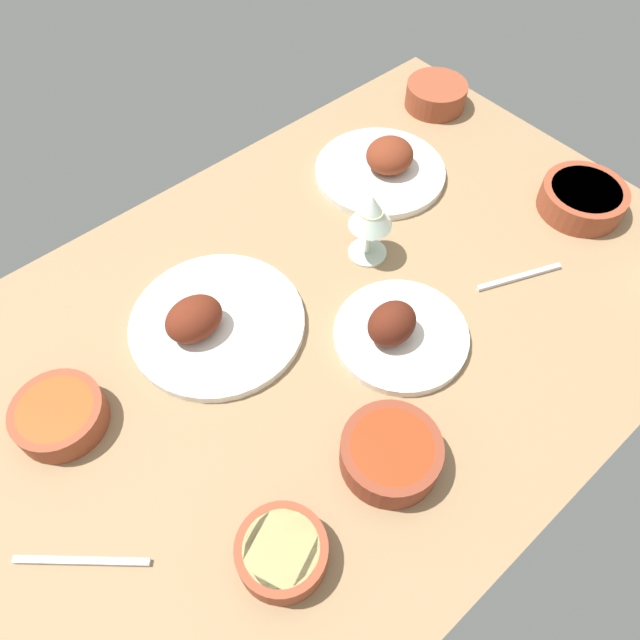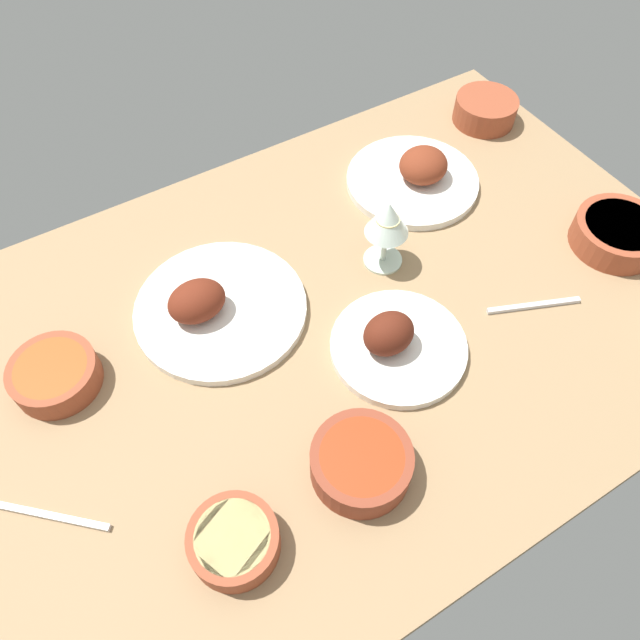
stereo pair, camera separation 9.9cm
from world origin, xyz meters
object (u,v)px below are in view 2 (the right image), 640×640
wine_glass (388,222)px  spoon_loose (48,515)px  fork_loose (534,305)px  plate_near_viewer (395,342)px  plate_center_main (215,307)px  bowl_onions (618,233)px  bowl_cream (485,109)px  bowl_soup (55,374)px  bowl_pasta (234,541)px  bowl_sauce (361,462)px  plate_far_side (416,176)px

wine_glass → spoon_loose: wine_glass is taller
fork_loose → spoon_loose: bearing=-163.0°
plate_near_viewer → plate_center_main: 30.58cm
plate_near_viewer → bowl_onions: (-48.04, 1.70, 0.63)cm
bowl_cream → plate_near_viewer: bearing=37.3°
bowl_soup → bowl_onions: bearing=166.1°
plate_center_main → bowl_onions: bearing=161.5°
bowl_pasta → bowl_sauce: bowl_sauce is taller
plate_near_viewer → spoon_loose: (56.10, -2.24, -1.75)cm
plate_center_main → bowl_soup: bearing=-1.1°
plate_far_side → bowl_cream: 26.36cm
bowl_sauce → bowl_onions: bowl_sauce is taller
plate_far_side → bowl_onions: bearing=124.3°
plate_near_viewer → bowl_soup: size_ratio=1.64×
bowl_onions → bowl_soup: bearing=-13.9°
plate_near_viewer → bowl_cream: plate_near_viewer is taller
plate_far_side → bowl_pasta: size_ratio=2.18×
fork_loose → spoon_loose: (81.54, -7.43, 0.00)cm
bowl_cream → spoon_loose: size_ratio=0.74×
bowl_soup → bowl_cream: size_ratio=1.01×
plate_near_viewer → spoon_loose: bearing=-2.3°
plate_center_main → bowl_onions: plate_center_main is taller
bowl_pasta → bowl_cream: 102.12cm
plate_center_main → bowl_onions: (-69.68, 23.29, 1.00)cm
plate_near_viewer → bowl_onions: plate_near_viewer is taller
plate_near_viewer → bowl_onions: bearing=178.0°
bowl_cream → plate_center_main: bearing=13.4°
fork_loose → bowl_soup: bearing=-178.1°
bowl_pasta → spoon_loose: bowl_pasta is taller
bowl_pasta → bowl_cream: bearing=-148.4°
bowl_pasta → bowl_onions: bearing=-171.3°
plate_far_side → plate_center_main: bearing=10.2°
bowl_soup → plate_center_main: bearing=178.9°
wine_glass → plate_near_viewer: bearing=61.0°
bowl_cream → wine_glass: size_ratio=0.95×
fork_loose → plate_center_main: bearing=172.6°
bowl_soup → bowl_sauce: bearing=131.8°
plate_center_main → bowl_sauce: (-5.73, 35.83, 1.12)cm
plate_center_main → bowl_cream: bearing=-166.6°
plate_far_side → bowl_sauce: plate_far_side is taller
plate_far_side → fork_loose: bearing=88.6°
plate_far_side → bowl_sauce: size_ratio=1.82×
bowl_soup → bowl_cream: bearing=-170.4°
plate_near_viewer → bowl_sauce: (15.91, 14.24, 0.74)cm
bowl_soup → fork_loose: bowl_soup is taller
bowl_soup → bowl_sauce: bowl_sauce is taller
bowl_pasta → plate_center_main: bearing=-111.5°
plate_near_viewer → bowl_cream: (-51.14, -38.91, 0.76)cm
plate_center_main → bowl_sauce: size_ratio=2.02×
plate_center_main → bowl_pasta: bearing=68.5°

